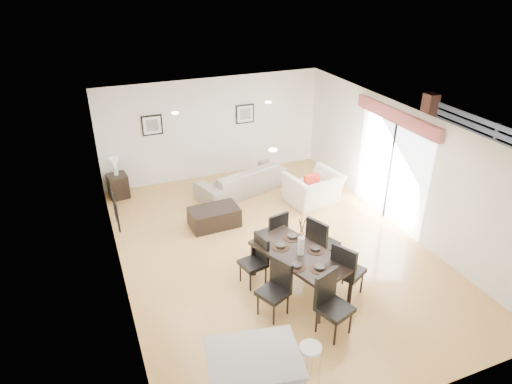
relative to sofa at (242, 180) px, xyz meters
name	(u,v)px	position (x,y,z in m)	size (l,w,h in m)	color
ground	(273,249)	(-0.32, -2.73, -0.34)	(8.00, 8.00, 0.00)	tan
wall_back	(213,128)	(-0.32, 1.27, 1.01)	(6.00, 0.04, 2.70)	white
wall_front	(408,331)	(-0.32, -6.73, 1.01)	(6.00, 0.04, 2.70)	white
wall_left	(115,221)	(-3.32, -2.73, 1.01)	(0.04, 8.00, 2.70)	white
wall_right	(401,168)	(2.68, -2.73, 1.01)	(0.04, 8.00, 2.70)	white
ceiling	(276,125)	(-0.32, -2.73, 2.36)	(6.00, 8.00, 0.02)	white
sofa	(242,180)	(0.00, 0.00, 0.00)	(2.35, 0.92, 0.69)	gray
armchair	(313,189)	(1.40, -1.23, 0.05)	(1.21, 1.06, 0.79)	white
courtyard_plant_a	(512,208)	(5.18, -3.69, -0.01)	(0.60, 0.52, 0.67)	#365524
courtyard_plant_b	(444,169)	(5.33, -1.38, -0.04)	(0.34, 0.34, 0.61)	#365524
dining_table	(300,257)	(-0.38, -4.03, 0.33)	(1.43, 2.00, 0.75)	black
dining_chair_wnear	(277,285)	(-1.03, -4.45, 0.22)	(0.60, 0.60, 1.01)	black
dining_chair_wfar	(257,257)	(-1.03, -3.56, 0.19)	(0.51, 0.51, 0.96)	black
dining_chair_enear	(346,268)	(0.26, -4.52, 0.26)	(0.65, 0.65, 1.08)	black
dining_chair_efar	(320,241)	(0.25, -3.61, 0.27)	(0.64, 0.64, 1.10)	black
dining_chair_head	(331,300)	(-0.42, -5.15, 0.26)	(0.62, 0.62, 1.08)	black
dining_chair_foot	(275,232)	(-0.37, -2.91, 0.21)	(0.53, 0.53, 1.00)	black
vase	(301,241)	(-0.38, -4.03, 0.69)	(0.87, 1.37, 0.72)	white
coffee_table	(214,217)	(-1.16, -1.35, -0.13)	(1.08, 0.65, 0.43)	black
side_table	(118,186)	(-2.97, 0.88, -0.04)	(0.46, 0.46, 0.61)	black
table_lamp	(115,164)	(-2.97, 0.88, 0.57)	(0.24, 0.24, 0.46)	white
cushion	(312,182)	(1.29, -1.34, 0.30)	(0.39, 0.12, 0.39)	#B02816
kitchen_island	(254,379)	(-2.04, -5.96, 0.08)	(1.35, 1.13, 0.84)	silver
bar_stool	(310,352)	(-1.20, -5.96, 0.25)	(0.31, 0.31, 0.68)	white
framed_print_back_left	(152,125)	(-1.92, 1.24, 1.31)	(0.52, 0.04, 0.52)	black
framed_print_back_right	(245,114)	(0.58, 1.24, 1.31)	(0.52, 0.04, 0.52)	black
framed_print_left_wall	(116,211)	(-3.29, -2.93, 1.31)	(0.04, 0.52, 0.52)	black
sliding_door	(393,150)	(2.64, -2.43, 1.32)	(0.12, 2.70, 2.57)	white
courtyard	(477,152)	(5.85, -1.86, 0.58)	(6.00, 6.00, 2.00)	gray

